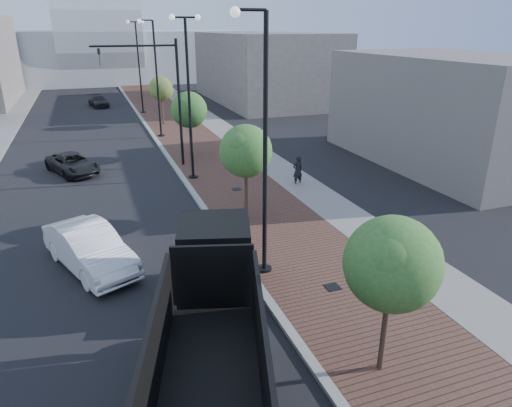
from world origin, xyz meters
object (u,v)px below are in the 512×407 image
object	(u,v)px
dark_car_mid	(73,164)
white_sedan	(90,248)
pedestrian	(298,171)
dump_truck	(213,321)

from	to	relation	value
dark_car_mid	white_sedan	bearing A→B (deg)	-109.96
white_sedan	pedestrian	bearing A→B (deg)	5.77
dump_truck	white_sedan	xyz separation A→B (m)	(-3.03, 6.71, -0.49)
dark_car_mid	pedestrian	size ratio (longest dim) A/B	2.50
dark_car_mid	dump_truck	bearing A→B (deg)	-102.45
white_sedan	pedestrian	world-z (taller)	pedestrian
dump_truck	dark_car_mid	xyz separation A→B (m)	(-3.78, 19.90, -0.70)
white_sedan	pedestrian	xyz separation A→B (m)	(11.53, 6.18, 0.06)
dump_truck	white_sedan	distance (m)	7.38
white_sedan	dark_car_mid	bearing A→B (deg)	70.84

